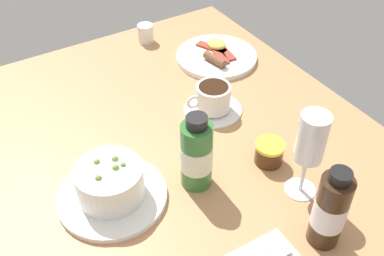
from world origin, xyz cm
name	(u,v)px	position (x,y,z in cm)	size (l,w,h in cm)	color
ground_plane	(190,156)	(0.00, 0.00, -1.50)	(110.00, 84.00, 3.00)	#B27F51
porridge_bowl	(110,185)	(3.37, -19.58, 3.74)	(21.21, 21.21, 8.77)	white
coffee_cup	(213,100)	(-9.13, 11.90, 3.19)	(13.79, 13.79, 6.97)	white
creamer_jug	(146,33)	(-46.28, 13.36, 2.66)	(4.53, 5.43, 5.69)	white
wine_glass	(311,142)	(20.76, 12.83, 12.88)	(6.20, 6.20, 18.87)	white
jam_jar	(269,153)	(11.20, 12.45, 2.49)	(6.14, 6.14, 4.90)	#4A2A14
sauce_bottle_green	(196,154)	(8.12, -3.43, 7.54)	(6.32, 6.32, 16.71)	#337233
sauce_bottle_brown	(330,210)	(31.42, 8.46, 7.73)	(5.71, 5.71, 16.93)	#382314
breakfast_plate	(216,56)	(-27.72, 25.49, 0.97)	(22.07, 22.07, 3.70)	white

